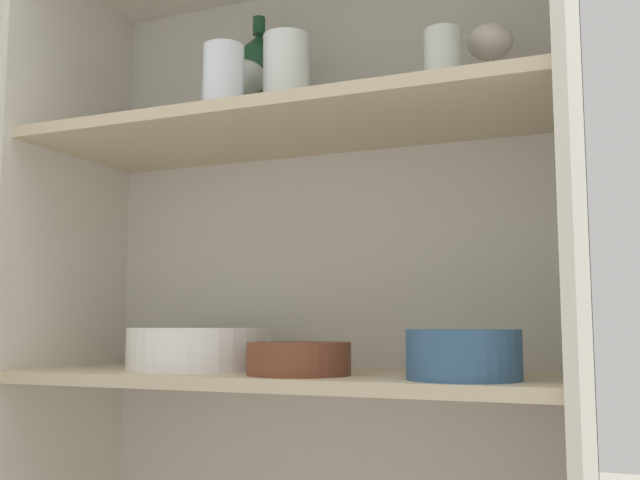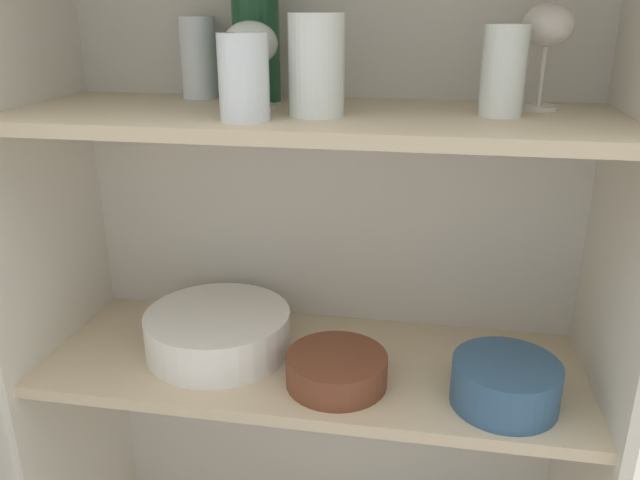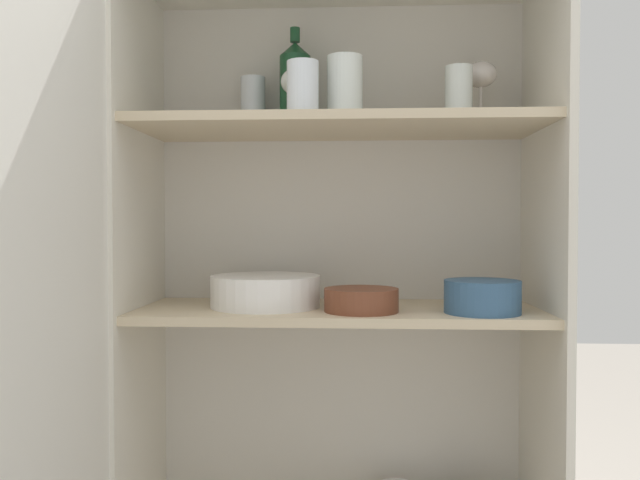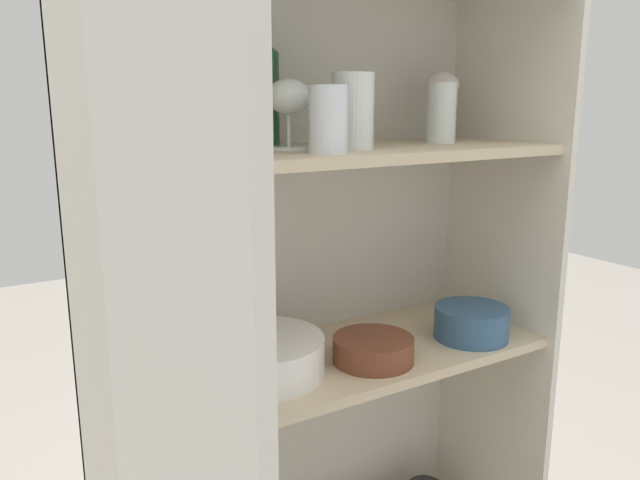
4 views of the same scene
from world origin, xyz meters
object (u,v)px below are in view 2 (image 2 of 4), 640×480
at_px(plate_stack_white, 218,331).
at_px(serving_bowl_small, 337,368).
at_px(wine_bottle, 256,33).
at_px(mixing_bowl_large, 505,382).

xyz_separation_m(plate_stack_white, serving_bowl_small, (0.22, -0.07, -0.01)).
bearing_deg(wine_bottle, mixing_bowl_large, -22.40).
height_order(plate_stack_white, mixing_bowl_large, plate_stack_white).
bearing_deg(mixing_bowl_large, plate_stack_white, 170.79).
relative_size(mixing_bowl_large, serving_bowl_small, 1.00).
height_order(wine_bottle, plate_stack_white, wine_bottle).
bearing_deg(plate_stack_white, wine_bottle, 57.80).
bearing_deg(serving_bowl_small, mixing_bowl_large, -2.12).
relative_size(plate_stack_white, serving_bowl_small, 1.55).
height_order(wine_bottle, mixing_bowl_large, wine_bottle).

